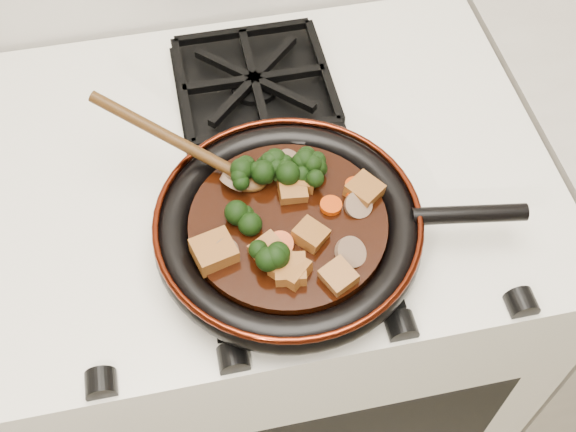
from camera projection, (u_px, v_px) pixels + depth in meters
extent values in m
cube|color=white|center=(277.00, 312.00, 1.37)|extent=(0.76, 0.60, 0.90)
cylinder|color=black|center=(288.00, 233.00, 0.89)|extent=(0.30, 0.30, 0.01)
torus|color=black|center=(288.00, 229.00, 0.88)|extent=(0.33, 0.33, 0.04)
torus|color=#4A160A|center=(288.00, 219.00, 0.86)|extent=(0.33, 0.33, 0.01)
cylinder|color=black|center=(469.00, 214.00, 0.88)|extent=(0.14, 0.04, 0.02)
cylinder|color=black|center=(288.00, 226.00, 0.88)|extent=(0.24, 0.24, 0.02)
cube|color=brown|center=(214.00, 251.00, 0.83)|extent=(0.06, 0.05, 0.03)
cube|color=brown|center=(338.00, 277.00, 0.82)|extent=(0.05, 0.05, 0.02)
cube|color=brown|center=(290.00, 270.00, 0.82)|extent=(0.05, 0.05, 0.02)
cube|color=brown|center=(292.00, 189.00, 0.89)|extent=(0.04, 0.04, 0.03)
cube|color=brown|center=(364.00, 191.00, 0.88)|extent=(0.05, 0.05, 0.02)
cube|color=brown|center=(303.00, 180.00, 0.90)|extent=(0.04, 0.04, 0.02)
cube|color=brown|center=(267.00, 250.00, 0.84)|extent=(0.05, 0.04, 0.02)
cube|color=brown|center=(291.00, 270.00, 0.82)|extent=(0.04, 0.04, 0.02)
cube|color=brown|center=(310.00, 235.00, 0.85)|extent=(0.05, 0.05, 0.03)
cylinder|color=#C73805|center=(356.00, 186.00, 0.89)|extent=(0.03, 0.03, 0.01)
cylinder|color=#C73805|center=(331.00, 205.00, 0.88)|extent=(0.03, 0.03, 0.01)
cylinder|color=#C73805|center=(292.00, 173.00, 0.90)|extent=(0.03, 0.03, 0.02)
cylinder|color=#C73805|center=(280.00, 244.00, 0.84)|extent=(0.03, 0.03, 0.02)
cylinder|color=#C73805|center=(357.00, 196.00, 0.88)|extent=(0.03, 0.03, 0.01)
cylinder|color=brown|center=(351.00, 252.00, 0.83)|extent=(0.05, 0.05, 0.03)
cylinder|color=brown|center=(289.00, 161.00, 0.91)|extent=(0.04, 0.04, 0.02)
cylinder|color=brown|center=(225.00, 252.00, 0.84)|extent=(0.04, 0.04, 0.03)
cylinder|color=brown|center=(358.00, 205.00, 0.87)|extent=(0.04, 0.04, 0.02)
cylinder|color=brown|center=(233.00, 182.00, 0.89)|extent=(0.04, 0.04, 0.03)
ellipsoid|color=#42270E|center=(246.00, 178.00, 0.90)|extent=(0.07, 0.06, 0.02)
cylinder|color=#42270E|center=(169.00, 137.00, 0.89)|extent=(0.02, 0.02, 0.22)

